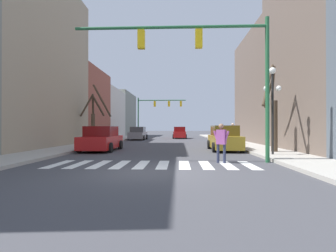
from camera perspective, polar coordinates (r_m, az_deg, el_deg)
ground_plane at (r=9.38m, az=-4.59°, el=-9.98°), size 240.00×240.00×0.00m
building_row_left at (r=29.34m, az=-22.43°, el=7.32°), size 6.00×52.80×13.63m
building_row_right at (r=20.64m, az=32.00°, el=12.43°), size 6.00×29.71×13.12m
crosswalk_stripes at (r=11.22m, az=-3.42°, el=-8.38°), size 8.55×2.60×0.01m
traffic_signal_near at (r=12.47m, az=8.75°, el=15.00°), size 8.88×0.28×6.57m
traffic_signal_far at (r=40.15m, az=-2.62°, el=3.96°), size 7.36×0.28×6.16m
street_lamp_right_corner at (r=15.14m, az=21.80°, el=6.69°), size 0.95×0.36×4.64m
car_parked_right_far at (r=18.38m, az=12.16°, el=-2.76°), size 1.99×4.49×1.71m
car_at_intersection at (r=18.40m, az=-14.27°, el=-2.82°), size 2.19×4.56×1.66m
car_parked_left_near at (r=34.21m, az=-6.55°, el=-1.68°), size 2.11×4.85×1.68m
car_parked_right_near at (r=38.27m, az=2.54°, el=-1.53°), size 2.00×4.44×1.70m
pedestrian_waiting_at_curb at (r=24.03m, az=13.91°, el=-1.16°), size 0.74×0.46×1.83m
pedestrian_on_left_sidewalk at (r=11.89m, az=11.51°, el=-2.93°), size 0.69×0.46×1.75m
street_tree_right_far at (r=16.74m, az=21.89°, el=2.26°), size 1.68×3.73×5.21m
street_tree_left_far at (r=24.94m, az=-15.70°, el=2.02°), size 2.83×1.54×5.39m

